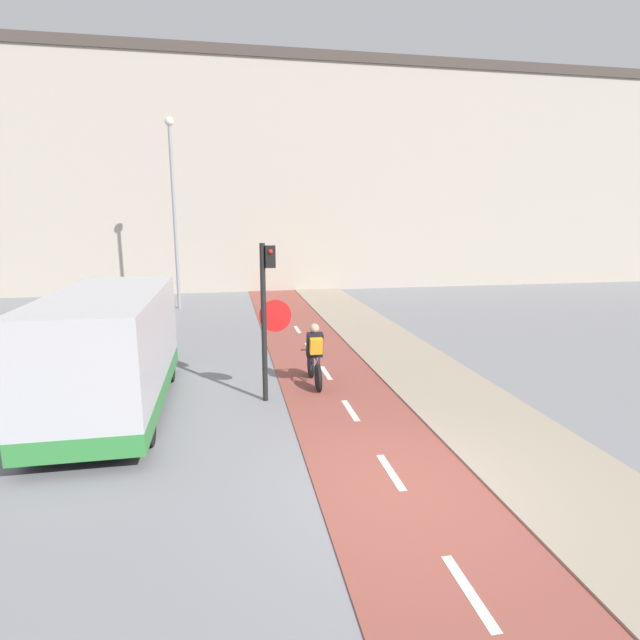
{
  "coord_description": "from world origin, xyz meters",
  "views": [
    {
      "loc": [
        -2.32,
        -6.09,
        3.77
      ],
      "look_at": [
        0.0,
        6.28,
        1.2
      ],
      "focal_mm": 28.0,
      "sensor_mm": 36.0,
      "label": 1
    }
  ],
  "objects_px": {
    "traffic_light_pole": "(268,305)",
    "street_lamp_far": "(173,196)",
    "cyclist_near": "(315,356)",
    "van": "(111,354)"
  },
  "relations": [
    {
      "from": "cyclist_near",
      "to": "van",
      "type": "xyz_separation_m",
      "value": [
        -4.19,
        -0.82,
        0.48
      ]
    },
    {
      "from": "cyclist_near",
      "to": "van",
      "type": "bearing_deg",
      "value": -168.87
    },
    {
      "from": "street_lamp_far",
      "to": "cyclist_near",
      "type": "bearing_deg",
      "value": -70.22
    },
    {
      "from": "cyclist_near",
      "to": "traffic_light_pole",
      "type": "bearing_deg",
      "value": -144.6
    },
    {
      "from": "traffic_light_pole",
      "to": "street_lamp_far",
      "type": "height_order",
      "value": "street_lamp_far"
    },
    {
      "from": "traffic_light_pole",
      "to": "van",
      "type": "height_order",
      "value": "traffic_light_pole"
    },
    {
      "from": "cyclist_near",
      "to": "van",
      "type": "height_order",
      "value": "van"
    },
    {
      "from": "traffic_light_pole",
      "to": "cyclist_near",
      "type": "relative_size",
      "value": 2.01
    },
    {
      "from": "traffic_light_pole",
      "to": "street_lamp_far",
      "type": "distance_m",
      "value": 12.35
    },
    {
      "from": "traffic_light_pole",
      "to": "van",
      "type": "bearing_deg",
      "value": -179.37
    }
  ]
}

